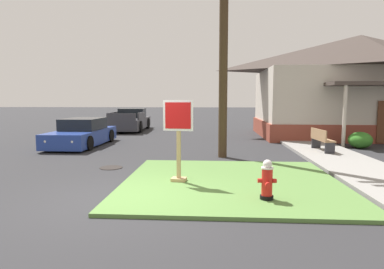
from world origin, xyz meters
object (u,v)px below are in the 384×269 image
(stop_sign, at_px, (178,142))
(pickup_truck_charcoal, at_px, (130,121))
(utility_pole, at_px, (224,17))
(fire_hydrant, at_px, (267,181))
(street_bench, at_px, (321,139))
(manhole_cover, at_px, (111,168))
(parked_sedan_blue, at_px, (82,134))

(stop_sign, height_order, pickup_truck_charcoal, stop_sign)
(stop_sign, distance_m, utility_pole, 5.70)
(fire_hydrant, distance_m, street_bench, 7.00)
(stop_sign, xyz_separation_m, utility_pole, (1.21, 3.92, 3.96))
(manhole_cover, relative_size, street_bench, 0.45)
(pickup_truck_charcoal, xyz_separation_m, utility_pole, (6.03, -9.99, 4.41))
(manhole_cover, distance_m, utility_pole, 6.49)
(fire_hydrant, height_order, pickup_truck_charcoal, pickup_truck_charcoal)
(manhole_cover, height_order, street_bench, street_bench)
(stop_sign, xyz_separation_m, manhole_cover, (-2.31, 1.79, -1.06))
(stop_sign, distance_m, manhole_cover, 3.11)
(street_bench, bearing_deg, parked_sedan_blue, 171.00)
(manhole_cover, distance_m, street_bench, 8.04)
(stop_sign, bearing_deg, parked_sedan_blue, 128.33)
(pickup_truck_charcoal, xyz_separation_m, street_bench, (9.90, -9.00, -0.03))
(fire_hydrant, distance_m, utility_pole, 7.01)
(pickup_truck_charcoal, distance_m, utility_pole, 12.48)
(manhole_cover, xyz_separation_m, parked_sedan_blue, (-2.87, 4.75, 0.53))
(parked_sedan_blue, xyz_separation_m, utility_pole, (6.38, -2.62, 4.49))
(parked_sedan_blue, bearing_deg, pickup_truck_charcoal, 87.27)
(stop_sign, bearing_deg, pickup_truck_charcoal, 109.11)
(pickup_truck_charcoal, bearing_deg, manhole_cover, -78.28)
(fire_hydrant, bearing_deg, stop_sign, 145.44)
(manhole_cover, xyz_separation_m, pickup_truck_charcoal, (-2.51, 12.12, 0.61))
(fire_hydrant, relative_size, stop_sign, 0.41)
(fire_hydrant, bearing_deg, manhole_cover, 143.63)
(street_bench, height_order, utility_pole, utility_pole)
(manhole_cover, bearing_deg, street_bench, 22.94)
(fire_hydrant, height_order, parked_sedan_blue, parked_sedan_blue)
(manhole_cover, bearing_deg, stop_sign, -37.84)
(utility_pole, bearing_deg, street_bench, 14.45)
(manhole_cover, relative_size, parked_sedan_blue, 0.15)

